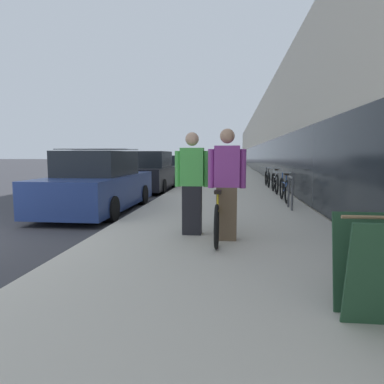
{
  "coord_description": "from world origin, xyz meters",
  "views": [
    {
      "loc": [
        5.52,
        -4.91,
        1.54
      ],
      "look_at": [
        3.46,
        12.97,
        -0.42
      ],
      "focal_mm": 32.0,
      "sensor_mm": 36.0,
      "label": 1
    }
  ],
  "objects_px": {
    "cruiser_bike_farthest": "(267,178)",
    "parked_sedan_curbside": "(99,184)",
    "person_rider": "(227,185)",
    "cruiser_bike_nearest": "(284,189)",
    "vintage_roadster_curbside": "(149,173)",
    "cruiser_bike_middle": "(275,182)",
    "person_bystander": "(192,184)",
    "bike_rack_hoop": "(291,189)",
    "tandem_bicycle": "(219,214)",
    "sandwich_board_sign": "(373,268)",
    "parked_sedan_far": "(173,170)"
  },
  "relations": [
    {
      "from": "cruiser_bike_farthest",
      "to": "parked_sedan_curbside",
      "type": "height_order",
      "value": "parked_sedan_curbside"
    },
    {
      "from": "person_rider",
      "to": "cruiser_bike_nearest",
      "type": "bearing_deg",
      "value": 71.23
    },
    {
      "from": "vintage_roadster_curbside",
      "to": "cruiser_bike_middle",
      "type": "bearing_deg",
      "value": -17.44
    },
    {
      "from": "person_rider",
      "to": "person_bystander",
      "type": "distance_m",
      "value": 0.69
    },
    {
      "from": "person_bystander",
      "to": "bike_rack_hoop",
      "type": "relative_size",
      "value": 2.12
    },
    {
      "from": "tandem_bicycle",
      "to": "parked_sedan_curbside",
      "type": "bearing_deg",
      "value": 138.46
    },
    {
      "from": "cruiser_bike_middle",
      "to": "sandwich_board_sign",
      "type": "bearing_deg",
      "value": -92.33
    },
    {
      "from": "tandem_bicycle",
      "to": "person_rider",
      "type": "distance_m",
      "value": 0.65
    },
    {
      "from": "person_bystander",
      "to": "parked_sedan_far",
      "type": "height_order",
      "value": "person_bystander"
    },
    {
      "from": "cruiser_bike_middle",
      "to": "parked_sedan_curbside",
      "type": "relative_size",
      "value": 0.38
    },
    {
      "from": "sandwich_board_sign",
      "to": "person_bystander",
      "type": "bearing_deg",
      "value": 122.44
    },
    {
      "from": "parked_sedan_far",
      "to": "cruiser_bike_farthest",
      "type": "bearing_deg",
      "value": -41.87
    },
    {
      "from": "parked_sedan_far",
      "to": "tandem_bicycle",
      "type": "bearing_deg",
      "value": -76.98
    },
    {
      "from": "cruiser_bike_middle",
      "to": "parked_sedan_curbside",
      "type": "xyz_separation_m",
      "value": [
        -5.2,
        -3.94,
        0.22
      ]
    },
    {
      "from": "tandem_bicycle",
      "to": "vintage_roadster_curbside",
      "type": "relative_size",
      "value": 0.55
    },
    {
      "from": "cruiser_bike_farthest",
      "to": "parked_sedan_far",
      "type": "bearing_deg",
      "value": 138.13
    },
    {
      "from": "cruiser_bike_middle",
      "to": "parked_sedan_far",
      "type": "xyz_separation_m",
      "value": [
        -5.04,
        7.0,
        0.15
      ]
    },
    {
      "from": "cruiser_bike_middle",
      "to": "tandem_bicycle",
      "type": "bearing_deg",
      "value": -104.67
    },
    {
      "from": "person_bystander",
      "to": "parked_sedan_curbside",
      "type": "relative_size",
      "value": 0.38
    },
    {
      "from": "tandem_bicycle",
      "to": "parked_sedan_curbside",
      "type": "xyz_separation_m",
      "value": [
        -3.38,
        3.0,
        0.23
      ]
    },
    {
      "from": "cruiser_bike_nearest",
      "to": "vintage_roadster_curbside",
      "type": "distance_m",
      "value": 6.49
    },
    {
      "from": "sandwich_board_sign",
      "to": "vintage_roadster_curbside",
      "type": "xyz_separation_m",
      "value": [
        -4.74,
        11.52,
        0.17
      ]
    },
    {
      "from": "vintage_roadster_curbside",
      "to": "person_bystander",
      "type": "bearing_deg",
      "value": -71.57
    },
    {
      "from": "cruiser_bike_nearest",
      "to": "vintage_roadster_curbside",
      "type": "relative_size",
      "value": 0.37
    },
    {
      "from": "sandwich_board_sign",
      "to": "vintage_roadster_curbside",
      "type": "height_order",
      "value": "vintage_roadster_curbside"
    },
    {
      "from": "cruiser_bike_middle",
      "to": "vintage_roadster_curbside",
      "type": "distance_m",
      "value": 5.39
    },
    {
      "from": "cruiser_bike_nearest",
      "to": "cruiser_bike_farthest",
      "type": "xyz_separation_m",
      "value": [
        -0.0,
        4.86,
        -0.01
      ]
    },
    {
      "from": "person_bystander",
      "to": "cruiser_bike_nearest",
      "type": "bearing_deg",
      "value": 63.55
    },
    {
      "from": "cruiser_bike_middle",
      "to": "sandwich_board_sign",
      "type": "xyz_separation_m",
      "value": [
        -0.4,
        -9.9,
        0.07
      ]
    },
    {
      "from": "bike_rack_hoop",
      "to": "parked_sedan_curbside",
      "type": "distance_m",
      "value": 5.12
    },
    {
      "from": "bike_rack_hoop",
      "to": "cruiser_bike_nearest",
      "type": "relative_size",
      "value": 0.49
    },
    {
      "from": "person_bystander",
      "to": "person_rider",
      "type": "bearing_deg",
      "value": -28.17
    },
    {
      "from": "vintage_roadster_curbside",
      "to": "parked_sedan_far",
      "type": "bearing_deg",
      "value": 88.93
    },
    {
      "from": "bike_rack_hoop",
      "to": "vintage_roadster_curbside",
      "type": "bearing_deg",
      "value": 132.92
    },
    {
      "from": "tandem_bicycle",
      "to": "cruiser_bike_nearest",
      "type": "xyz_separation_m",
      "value": [
        1.8,
        4.57,
        0.0
      ]
    },
    {
      "from": "parked_sedan_curbside",
      "to": "vintage_roadster_curbside",
      "type": "height_order",
      "value": "parked_sedan_curbside"
    },
    {
      "from": "cruiser_bike_farthest",
      "to": "vintage_roadster_curbside",
      "type": "height_order",
      "value": "vintage_roadster_curbside"
    },
    {
      "from": "person_bystander",
      "to": "cruiser_bike_farthest",
      "type": "xyz_separation_m",
      "value": [
        2.27,
        9.43,
        -0.54
      ]
    },
    {
      "from": "person_bystander",
      "to": "cruiser_bike_middle",
      "type": "distance_m",
      "value": 7.32
    },
    {
      "from": "sandwich_board_sign",
      "to": "parked_sedan_curbside",
      "type": "height_order",
      "value": "parked_sedan_curbside"
    },
    {
      "from": "cruiser_bike_farthest",
      "to": "sandwich_board_sign",
      "type": "bearing_deg",
      "value": -91.77
    },
    {
      "from": "person_rider",
      "to": "cruiser_bike_farthest",
      "type": "relative_size",
      "value": 1.02
    },
    {
      "from": "sandwich_board_sign",
      "to": "bike_rack_hoop",
      "type": "bearing_deg",
      "value": 86.92
    },
    {
      "from": "cruiser_bike_nearest",
      "to": "bike_rack_hoop",
      "type": "bearing_deg",
      "value": -92.37
    },
    {
      "from": "sandwich_board_sign",
      "to": "parked_sedan_far",
      "type": "xyz_separation_m",
      "value": [
        -4.64,
        16.9,
        0.08
      ]
    },
    {
      "from": "bike_rack_hoop",
      "to": "parked_sedan_curbside",
      "type": "bearing_deg",
      "value": -178.73
    },
    {
      "from": "cruiser_bike_middle",
      "to": "cruiser_bike_farthest",
      "type": "relative_size",
      "value": 0.98
    },
    {
      "from": "tandem_bicycle",
      "to": "cruiser_bike_farthest",
      "type": "relative_size",
      "value": 1.42
    },
    {
      "from": "tandem_bicycle",
      "to": "sandwich_board_sign",
      "type": "bearing_deg",
      "value": -64.51
    },
    {
      "from": "tandem_bicycle",
      "to": "cruiser_bike_middle",
      "type": "height_order",
      "value": "cruiser_bike_middle"
    }
  ]
}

